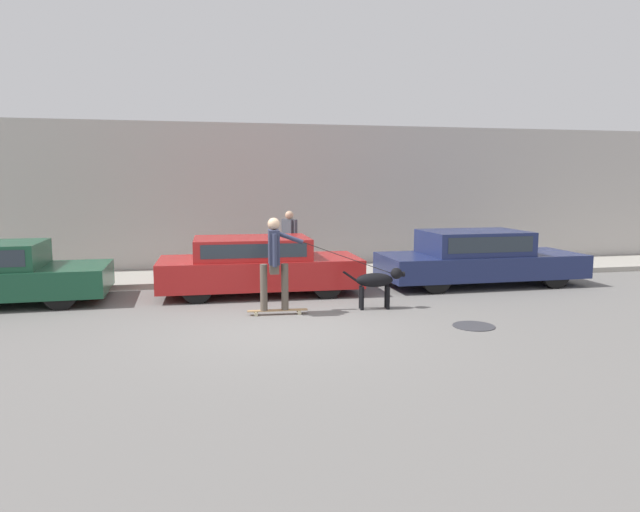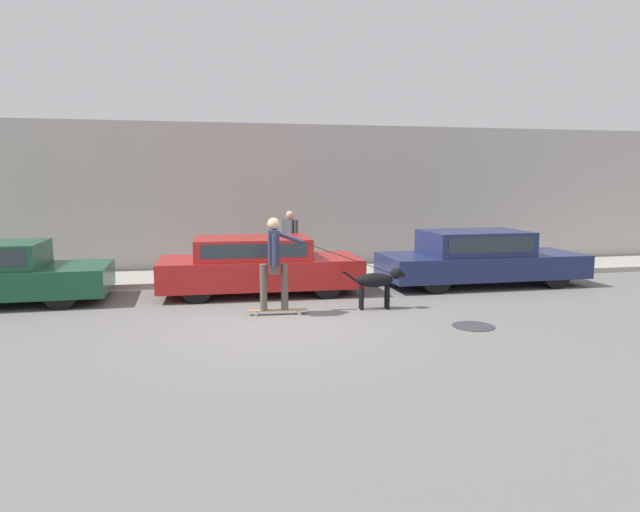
{
  "view_description": "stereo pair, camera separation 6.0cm",
  "coord_description": "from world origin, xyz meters",
  "px_view_note": "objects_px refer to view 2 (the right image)",
  "views": [
    {
      "loc": [
        -1.27,
        -9.1,
        2.35
      ],
      "look_at": [
        1.01,
        1.44,
        0.95
      ],
      "focal_mm": 32.0,
      "sensor_mm": 36.0,
      "label": 1
    },
    {
      "loc": [
        -1.21,
        -9.11,
        2.35
      ],
      "look_at": [
        1.01,
        1.44,
        0.95
      ],
      "focal_mm": 32.0,
      "sensor_mm": 36.0,
      "label": 2
    }
  ],
  "objects_px": {
    "dog": "(378,281)",
    "skateboarder": "(275,259)",
    "parked_car_1": "(258,266)",
    "parked_car_2": "(479,259)",
    "pedestrian_with_bag": "(291,240)"
  },
  "relations": [
    {
      "from": "dog",
      "to": "pedestrian_with_bag",
      "type": "relative_size",
      "value": 0.76
    },
    {
      "from": "parked_car_1",
      "to": "pedestrian_with_bag",
      "type": "relative_size",
      "value": 2.74
    },
    {
      "from": "dog",
      "to": "skateboarder",
      "type": "relative_size",
      "value": 0.42
    },
    {
      "from": "parked_car_1",
      "to": "parked_car_2",
      "type": "distance_m",
      "value": 5.06
    },
    {
      "from": "parked_car_1",
      "to": "parked_car_2",
      "type": "bearing_deg",
      "value": 1.56
    },
    {
      "from": "parked_car_1",
      "to": "skateboarder",
      "type": "relative_size",
      "value": 1.52
    },
    {
      "from": "parked_car_1",
      "to": "skateboarder",
      "type": "height_order",
      "value": "skateboarder"
    },
    {
      "from": "pedestrian_with_bag",
      "to": "dog",
      "type": "bearing_deg",
      "value": 79.52
    },
    {
      "from": "parked_car_2",
      "to": "pedestrian_with_bag",
      "type": "bearing_deg",
      "value": 159.36
    },
    {
      "from": "parked_car_1",
      "to": "skateboarder",
      "type": "xyz_separation_m",
      "value": [
        0.1,
        -2.0,
        0.4
      ]
    },
    {
      "from": "parked_car_2",
      "to": "pedestrian_with_bag",
      "type": "xyz_separation_m",
      "value": [
        -4.13,
        1.53,
        0.37
      ]
    },
    {
      "from": "parked_car_1",
      "to": "parked_car_2",
      "type": "height_order",
      "value": "parked_car_2"
    },
    {
      "from": "parked_car_2",
      "to": "pedestrian_with_bag",
      "type": "distance_m",
      "value": 4.42
    },
    {
      "from": "parked_car_2",
      "to": "dog",
      "type": "distance_m",
      "value": 3.6
    },
    {
      "from": "parked_car_2",
      "to": "pedestrian_with_bag",
      "type": "height_order",
      "value": "pedestrian_with_bag"
    }
  ]
}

